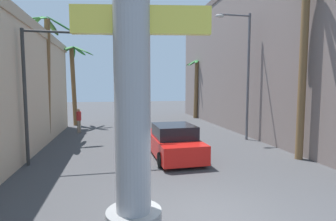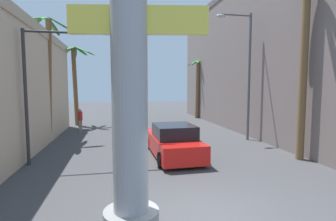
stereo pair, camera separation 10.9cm
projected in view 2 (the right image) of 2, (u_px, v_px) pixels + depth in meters
ground_plane at (153, 140)px, 16.43m from camera, size 86.60×86.60×0.00m
building_right at (273, 58)px, 20.00m from camera, size 6.55×26.85×11.05m
neon_sign_pole at (129, 37)px, 5.28m from camera, size 3.16×1.19×9.42m
street_lamp at (245, 66)px, 16.04m from camera, size 2.29×0.28×7.76m
traffic_light_mast at (64, 70)px, 11.12m from camera, size 5.00×0.32×5.71m
car_lead at (173, 141)px, 12.63m from camera, size 2.18×5.14×1.56m
palm_tree_mid_left at (47, 63)px, 15.74m from camera, size 3.31×3.43×7.56m
palm_tree_far_right at (198, 83)px, 27.65m from camera, size 2.35×2.38×6.18m
palm_tree_near_right at (305, 39)px, 11.55m from camera, size 3.39×3.13×8.55m
palm_tree_far_left at (75, 73)px, 22.27m from camera, size 3.27×3.27×6.80m
pedestrian_far_left at (80, 118)px, 18.93m from camera, size 0.46×0.46×1.77m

